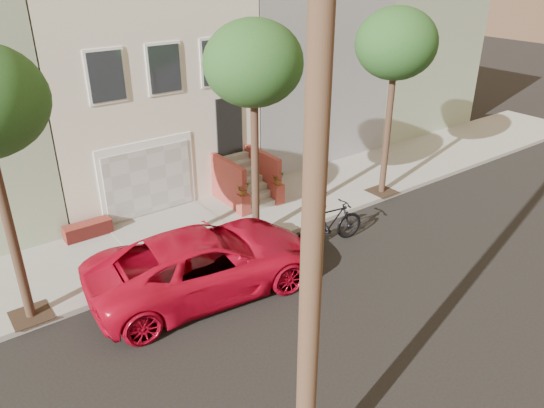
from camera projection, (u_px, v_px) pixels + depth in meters
ground at (315, 317)px, 12.52m from camera, size 90.00×90.00×0.00m
sidewalk at (204, 229)px, 16.36m from camera, size 40.00×3.70×0.15m
house_row at (119, 82)px, 19.04m from camera, size 33.10×11.70×7.00m
tree_mid at (254, 65)px, 13.59m from camera, size 2.70×2.57×6.30m
tree_right at (396, 45)px, 16.53m from camera, size 2.70×2.57×6.30m
pickup_truck at (205, 262)px, 13.21m from camera, size 6.19×3.36×1.65m
motorcycle at (331, 223)px, 15.43m from camera, size 2.28×0.97×1.33m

